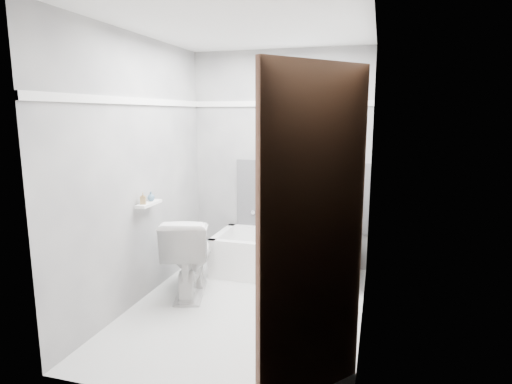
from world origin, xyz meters
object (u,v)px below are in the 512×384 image
(bathtub, at_px, (284,256))
(soap_bottle_a, at_px, (143,198))
(door, at_px, (354,259))
(office_chair, at_px, (311,222))
(toilet, at_px, (189,256))
(soap_bottle_b, at_px, (151,196))

(bathtub, height_order, soap_bottle_a, soap_bottle_a)
(bathtub, bearing_deg, door, -69.46)
(office_chair, xyz_separation_m, door, (0.55, -2.26, 0.41))
(door, bearing_deg, soap_bottle_a, 147.34)
(door, xyz_separation_m, soap_bottle_a, (-1.92, 1.23, -0.03))
(toilet, bearing_deg, office_chair, -159.00)
(soap_bottle_b, bearing_deg, toilet, 17.17)
(bathtub, relative_size, office_chair, 1.60)
(bathtub, distance_m, door, 2.49)
(office_chair, height_order, soap_bottle_a, office_chair)
(office_chair, distance_m, soap_bottle_a, 1.75)
(toilet, distance_m, soap_bottle_a, 0.71)
(toilet, height_order, soap_bottle_a, soap_bottle_a)
(office_chair, xyz_separation_m, toilet, (-1.05, -0.79, -0.21))
(soap_bottle_b, bearing_deg, door, -35.52)
(toilet, relative_size, soap_bottle_a, 7.16)
(toilet, xyz_separation_m, soap_bottle_b, (-0.32, -0.10, 0.58))
(toilet, height_order, soap_bottle_b, soap_bottle_b)
(bathtub, distance_m, toilet, 1.08)
(bathtub, relative_size, soap_bottle_b, 17.15)
(toilet, bearing_deg, bathtub, -152.27)
(office_chair, xyz_separation_m, soap_bottle_a, (-1.37, -1.03, 0.38))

